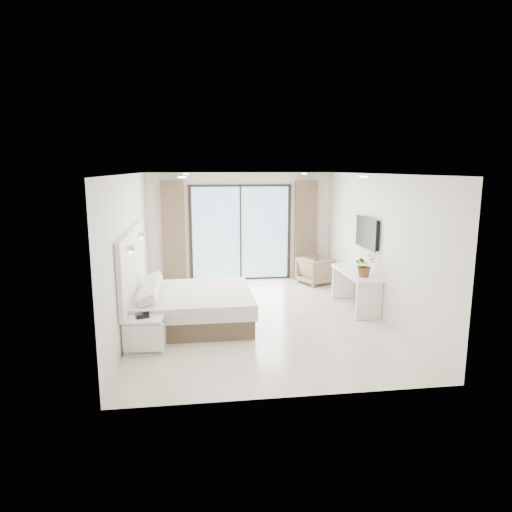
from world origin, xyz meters
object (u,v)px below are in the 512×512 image
object	(u,v)px
bed	(191,307)
console_desk	(355,281)
nightstand	(145,334)
armchair	(316,269)

from	to	relation	value
bed	console_desk	bearing A→B (deg)	8.25
console_desk	nightstand	bearing A→B (deg)	-157.73
bed	console_desk	xyz separation A→B (m)	(3.28, 0.48, 0.25)
bed	armchair	world-z (taller)	bed
bed	armchair	distance (m)	3.96
console_desk	armchair	bearing A→B (deg)	96.98
console_desk	bed	bearing A→B (deg)	-171.75
nightstand	armchair	xyz separation A→B (m)	(3.75, 3.71, 0.10)
nightstand	armchair	size ratio (longest dim) A/B	0.86
bed	console_desk	size ratio (longest dim) A/B	1.30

